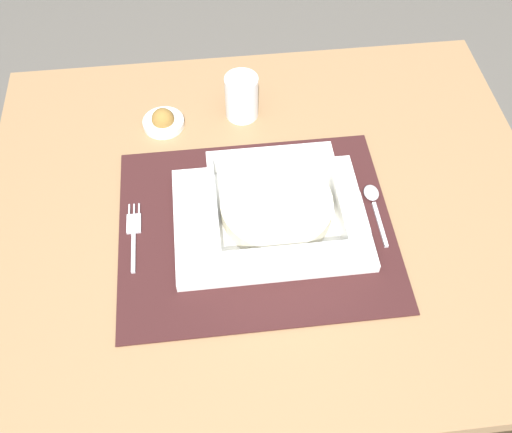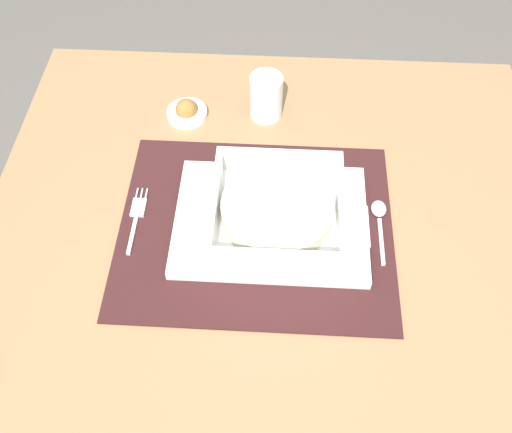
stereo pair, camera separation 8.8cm
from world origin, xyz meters
TOP-DOWN VIEW (x-y plane):
  - ground_plane at (0.00, 0.00)m, footprint 6.00×6.00m
  - dining_table at (0.00, 0.00)m, footprint 0.90×0.75m
  - placemat at (-0.02, -0.04)m, footprint 0.42×0.35m
  - serving_plate at (-0.00, -0.03)m, footprint 0.30×0.22m
  - porridge_bowl at (0.01, -0.04)m, footprint 0.20×0.20m
  - fork at (-0.21, -0.03)m, footprint 0.02×0.13m
  - spoon at (0.17, -0.02)m, footprint 0.02×0.12m
  - butter_knife at (0.15, -0.07)m, footprint 0.01×0.13m
  - bread_knife at (0.13, -0.04)m, footprint 0.01×0.14m
  - drinking_glass at (-0.02, 0.21)m, footprint 0.06×0.06m
  - condiment_saucer at (-0.16, 0.20)m, footprint 0.07×0.07m

SIDE VIEW (x-z plane):
  - ground_plane at x=0.00m, z-range 0.00..0.00m
  - dining_table at x=0.00m, z-range 0.25..0.96m
  - placemat at x=-0.02m, z-range 0.71..0.71m
  - fork at x=-0.21m, z-range 0.71..0.72m
  - bread_knife at x=0.13m, z-range 0.71..0.72m
  - butter_knife at x=0.15m, z-range 0.71..0.72m
  - spoon at x=0.17m, z-range 0.71..0.72m
  - condiment_saucer at x=-0.16m, z-range 0.70..0.74m
  - serving_plate at x=0.00m, z-range 0.71..0.73m
  - drinking_glass at x=-0.02m, z-range 0.70..0.79m
  - porridge_bowl at x=0.01m, z-range 0.72..0.77m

